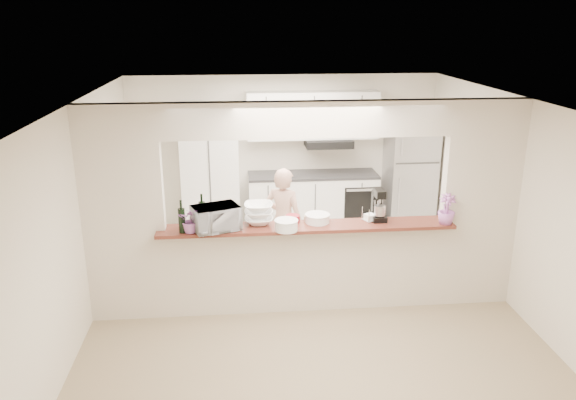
{
  "coord_description": "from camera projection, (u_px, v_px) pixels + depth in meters",
  "views": [
    {
      "loc": [
        -0.78,
        -6.02,
        3.35
      ],
      "look_at": [
        -0.18,
        0.3,
        1.29
      ],
      "focal_mm": 35.0,
      "sensor_mm": 36.0,
      "label": 1
    }
  ],
  "objects": [
    {
      "name": "tan_bowl",
      "position": [
        310.0,
        219.0,
        6.54
      ],
      "size": [
        0.14,
        0.14,
        0.06
      ],
      "primitive_type": "cylinder",
      "color": "tan",
      "rests_on": "bar_counter"
    },
    {
      "name": "red_bowl",
      "position": [
        293.0,
        219.0,
        6.52
      ],
      "size": [
        0.17,
        0.17,
        0.08
      ],
      "primitive_type": "cylinder",
      "color": "maroon",
      "rests_on": "bar_counter"
    },
    {
      "name": "toaster_oven",
      "position": [
        216.0,
        218.0,
        6.24
      ],
      "size": [
        0.59,
        0.5,
        0.28
      ],
      "primitive_type": "imported",
      "rotation": [
        0.0,
        0.0,
        0.37
      ],
      "color": "#B7B6BC",
      "rests_on": "bar_counter"
    },
    {
      "name": "plate_stack_a",
      "position": [
        286.0,
        225.0,
        6.25
      ],
      "size": [
        0.27,
        0.27,
        0.12
      ],
      "color": "white",
      "rests_on": "bar_counter"
    },
    {
      "name": "wine_bottle_b",
      "position": [
        182.0,
        220.0,
        6.16
      ],
      "size": [
        0.08,
        0.08,
        0.38
      ],
      "color": "black",
      "rests_on": "bar_counter"
    },
    {
      "name": "stand_mixer",
      "position": [
        378.0,
        206.0,
        6.55
      ],
      "size": [
        0.17,
        0.26,
        0.38
      ],
      "color": "black",
      "rests_on": "bar_counter"
    },
    {
      "name": "floor",
      "position": [
        305.0,
        308.0,
        6.81
      ],
      "size": [
        6.0,
        6.0,
        0.0
      ],
      "primitive_type": "plane",
      "color": "#9C8D69",
      "rests_on": "ground"
    },
    {
      "name": "flower_right",
      "position": [
        447.0,
        209.0,
        6.42
      ],
      "size": [
        0.22,
        0.22,
        0.35
      ],
      "primitive_type": "imported",
      "rotation": [
        0.0,
        0.0,
        -0.1
      ],
      "color": "#C96CC7",
      "rests_on": "bar_counter"
    },
    {
      "name": "wine_bottle_a",
      "position": [
        202.0,
        213.0,
        6.38
      ],
      "size": [
        0.07,
        0.07,
        0.37
      ],
      "color": "black",
      "rests_on": "bar_counter"
    },
    {
      "name": "kitchen_cabinets",
      "position": [
        274.0,
        172.0,
        9.07
      ],
      "size": [
        3.15,
        0.62,
        2.25
      ],
      "color": "white",
      "rests_on": "floor"
    },
    {
      "name": "person",
      "position": [
        283.0,
        221.0,
        7.59
      ],
      "size": [
        0.64,
        0.56,
        1.47
      ],
      "primitive_type": "imported",
      "rotation": [
        0.0,
        0.0,
        2.66
      ],
      "color": "tan",
      "rests_on": "floor"
    },
    {
      "name": "bar_counter",
      "position": [
        306.0,
        265.0,
        6.62
      ],
      "size": [
        3.4,
        0.38,
        1.09
      ],
      "color": "beige",
      "rests_on": "floor"
    },
    {
      "name": "plate_stack_b",
      "position": [
        317.0,
        218.0,
        6.49
      ],
      "size": [
        0.29,
        0.29,
        0.1
      ],
      "color": "white",
      "rests_on": "bar_counter"
    },
    {
      "name": "partition",
      "position": [
        307.0,
        191.0,
        6.35
      ],
      "size": [
        5.0,
        0.15,
        2.5
      ],
      "color": "beige",
      "rests_on": "floor"
    },
    {
      "name": "serving_bowls",
      "position": [
        259.0,
        214.0,
        6.43
      ],
      "size": [
        0.34,
        0.34,
        0.24
      ],
      "primitive_type": "imported",
      "rotation": [
        0.0,
        0.0,
        -0.03
      ],
      "color": "white",
      "rests_on": "bar_counter"
    },
    {
      "name": "tile_overlay",
      "position": [
        292.0,
        256.0,
        8.27
      ],
      "size": [
        5.0,
        2.9,
        0.01
      ],
      "primitive_type": "cube",
      "color": "beige",
      "rests_on": "floor"
    },
    {
      "name": "flower_left",
      "position": [
        191.0,
        220.0,
        6.17
      ],
      "size": [
        0.3,
        0.28,
        0.29
      ],
      "primitive_type": "imported",
      "rotation": [
        0.0,
        0.0,
        -0.21
      ],
      "color": "pink",
      "rests_on": "bar_counter"
    },
    {
      "name": "refrigerator",
      "position": [
        409.0,
        177.0,
        9.24
      ],
      "size": [
        0.75,
        0.7,
        1.7
      ],
      "primitive_type": "cube",
      "color": "#A6A5AA",
      "rests_on": "floor"
    },
    {
      "name": "utensil_caddy",
      "position": [
        374.0,
        212.0,
        6.56
      ],
      "size": [
        0.3,
        0.24,
        0.24
      ],
      "color": "silver",
      "rests_on": "bar_counter"
    }
  ]
}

